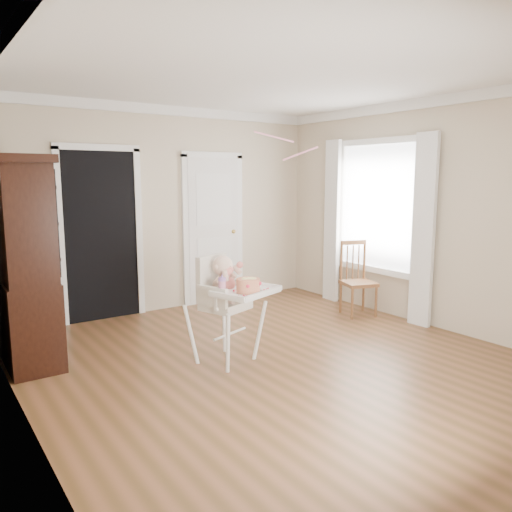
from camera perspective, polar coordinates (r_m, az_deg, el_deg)
floor at (r=4.97m, az=2.75°, el=-12.03°), size 5.00×5.00×0.00m
ceiling at (r=4.73m, az=3.01°, el=20.18°), size 5.00×5.00×0.00m
wall_back at (r=6.80m, az=-10.17°, el=5.22°), size 4.50×0.00×4.50m
wall_left at (r=3.74m, az=-25.56°, el=1.48°), size 0.00×5.00×5.00m
wall_right at (r=6.29m, az=19.37°, el=4.55°), size 0.00×5.00×5.00m
crown_molding at (r=4.72m, az=3.00°, el=19.47°), size 4.50×5.00×0.12m
doorway at (r=6.49m, az=-17.29°, el=2.64°), size 1.06×0.05×2.22m
closet_door at (r=7.13m, az=-4.89°, el=2.87°), size 0.96×0.09×2.13m
window_right at (r=6.74m, az=13.46°, el=4.54°), size 0.13×1.84×2.30m
high_chair at (r=4.80m, az=-3.45°, el=-4.59°), size 0.81×0.90×1.06m
baby at (r=4.79m, az=-3.69°, el=-2.78°), size 0.35×0.25×0.47m
cake at (r=4.57m, az=-0.90°, el=-3.38°), size 0.28×0.28×0.13m
sippy_cup at (r=4.57m, az=-3.90°, el=-3.27°), size 0.07×0.07×0.18m
china_cabinet at (r=5.24m, az=-25.08°, el=-0.54°), size 0.52×1.17×1.98m
dining_chair at (r=6.63m, az=11.52°, el=-2.79°), size 0.50×0.50×0.96m
streamer at (r=6.21m, az=2.06°, el=13.46°), size 0.36×0.37×0.15m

